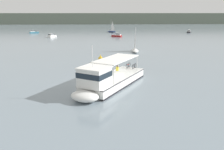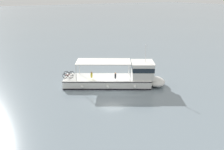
{
  "view_description": "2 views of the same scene",
  "coord_description": "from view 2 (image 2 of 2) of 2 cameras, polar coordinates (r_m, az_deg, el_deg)",
  "views": [
    {
      "loc": [
        -0.43,
        -27.58,
        8.52
      ],
      "look_at": [
        0.96,
        -0.57,
        1.4
      ],
      "focal_mm": 38.5,
      "sensor_mm": 36.0,
      "label": 1
    },
    {
      "loc": [
        -23.67,
        14.13,
        11.34
      ],
      "look_at": [
        0.96,
        -0.57,
        1.4
      ],
      "focal_mm": 38.66,
      "sensor_mm": 36.0,
      "label": 2
    }
  ],
  "objects": [
    {
      "name": "ground_plane",
      "position": [
        29.81,
        0.01,
        -3.24
      ],
      "size": [
        400.0,
        400.0,
        0.0
      ],
      "primitive_type": "plane",
      "color": "gray"
    },
    {
      "name": "ferry_main",
      "position": [
        30.49,
        1.91,
        -0.69
      ],
      "size": [
        9.25,
        12.46,
        5.32
      ],
      "color": "white",
      "rests_on": "ground"
    }
  ]
}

